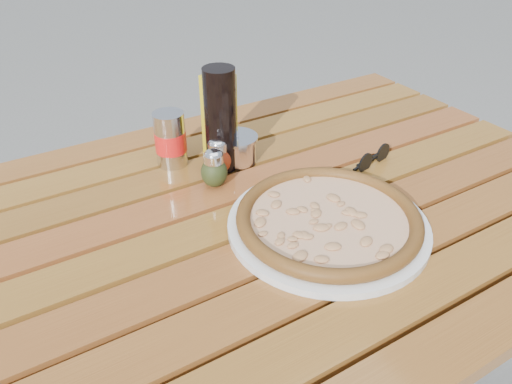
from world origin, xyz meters
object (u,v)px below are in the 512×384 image
table (261,241)px  oregano_shaker (214,169)px  pizza (328,218)px  sunglasses (373,158)px  olive_oil_cruet (219,117)px  soda_can (171,140)px  parmesan_tin (236,148)px  plate (328,225)px  pepper_shaker (218,157)px  dark_bottle (221,120)px

table → oregano_shaker: size_ratio=17.07×
pizza → sunglasses: 0.26m
oregano_shaker → olive_oil_cruet: olive_oil_cruet is taller
soda_can → parmesan_tin: soda_can is taller
pizza → soda_can: bearing=111.8°
pizza → olive_oil_cruet: bearing=96.7°
plate → parmesan_tin: parmesan_tin is taller
plate → parmesan_tin: bearing=93.4°
pizza → parmesan_tin: parmesan_tin is taller
table → plate: plate is taller
table → soda_can: 0.29m
olive_oil_cruet → parmesan_tin: bearing=-57.4°
plate → pizza: bearing=116.6°
olive_oil_cruet → parmesan_tin: size_ratio=1.87×
pepper_shaker → olive_oil_cruet: 0.09m
plate → pepper_shaker: 0.29m
plate → soda_can: soda_can is taller
soda_can → sunglasses: size_ratio=1.09×
soda_can → parmesan_tin: bearing=-24.9°
table → pizza: 0.16m
table → dark_bottle: bearing=85.5°
parmesan_tin → sunglasses: 0.30m
dark_bottle → parmesan_tin: dark_bottle is taller
soda_can → parmesan_tin: 0.14m
plate → pizza: 0.02m
olive_oil_cruet → dark_bottle: bearing=-113.9°
dark_bottle → table: bearing=-94.5°
pizza → pepper_shaker: size_ratio=5.17×
table → olive_oil_cruet: olive_oil_cruet is taller
dark_bottle → parmesan_tin: bearing=12.0°
oregano_shaker → dark_bottle: size_ratio=0.37×
plate → pepper_shaker: pepper_shaker is taller
pizza → parmesan_tin: size_ratio=3.77×
olive_oil_cruet → parmesan_tin: (0.02, -0.03, -0.07)m
plate → pepper_shaker: bearing=105.6°
parmesan_tin → soda_can: bearing=155.1°
parmesan_tin → table: bearing=-105.6°
plate → olive_oil_cruet: olive_oil_cruet is taller
pepper_shaker → pizza: bearing=-74.4°
soda_can → pepper_shaker: bearing=-51.8°
parmesan_tin → sunglasses: size_ratio=1.02×
olive_oil_cruet → sunglasses: (0.27, -0.20, -0.08)m
table → sunglasses: bearing=4.1°
sunglasses → table: bearing=171.9°
plate → soda_can: bearing=111.8°
plate → dark_bottle: dark_bottle is taller
table → oregano_shaker: bearing=105.3°
pizza → plate: bearing=-63.4°
soda_can → parmesan_tin: (0.13, -0.06, -0.03)m
pepper_shaker → oregano_shaker: size_ratio=1.00×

